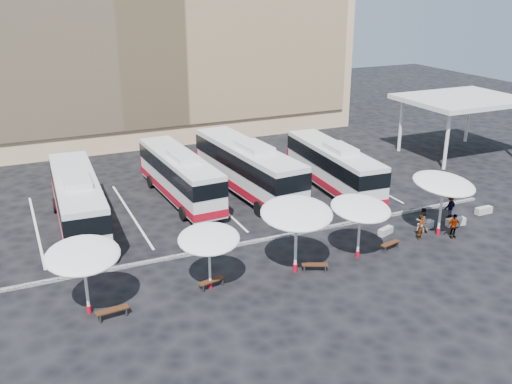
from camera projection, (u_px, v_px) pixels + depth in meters
name	position (u px, v px, depth m)	size (l,w,h in m)	color
ground	(261.00, 245.00, 33.82)	(120.00, 120.00, 0.00)	black
sandstone_building	(127.00, 4.00, 56.67)	(42.00, 18.25, 29.60)	tan
service_canopy	(462.00, 101.00, 49.95)	(10.00, 8.00, 5.20)	silver
curb_divider	(258.00, 241.00, 34.23)	(34.00, 0.25, 0.15)	black
bay_lines	(214.00, 201.00, 40.66)	(24.15, 12.00, 0.01)	white
bus_0	(78.00, 200.00, 35.38)	(3.18, 12.11, 3.81)	silver
bus_1	(180.00, 174.00, 40.36)	(3.08, 11.56, 3.64)	silver
bus_2	(247.00, 167.00, 41.36)	(3.65, 12.87, 4.03)	silver
bus_3	(333.00, 166.00, 42.32)	(3.15, 11.55, 3.63)	silver
sunshade_0	(83.00, 255.00, 25.84)	(3.78, 3.82, 3.57)	silver
sunshade_1	(209.00, 239.00, 28.14)	(4.09, 4.11, 3.25)	silver
sunshade_2	(297.00, 213.00, 29.58)	(4.64, 4.68, 3.99)	silver
sunshade_3	(361.00, 209.00, 31.31)	(3.75, 3.79, 3.51)	silver
sunshade_4	(444.00, 184.00, 34.07)	(4.92, 4.95, 3.91)	silver
wood_bench_0	(112.00, 311.00, 26.37)	(1.56, 0.54, 0.47)	#32180B
wood_bench_1	(211.00, 282.00, 28.99)	(1.49, 0.68, 0.44)	#32180B
wood_bench_2	(315.00, 266.00, 30.66)	(1.43, 0.93, 0.43)	#32180B
wood_bench_3	(390.00, 244.00, 33.17)	(1.42, 0.66, 0.42)	#32180B
conc_bench_0	(385.00, 231.00, 35.20)	(1.14, 0.38, 0.43)	#999994
conc_bench_1	(426.00, 226.00, 35.95)	(1.24, 0.41, 0.47)	#999994
conc_bench_2	(456.00, 222.00, 36.48)	(1.30, 0.43, 0.49)	#999994
conc_bench_3	(484.00, 210.00, 38.33)	(1.23, 0.41, 0.46)	#999994
passenger_0	(421.00, 227.00, 34.34)	(0.58, 0.38, 1.59)	black
passenger_1	(422.00, 220.00, 35.26)	(0.79, 0.62, 1.63)	black
passenger_2	(454.00, 226.00, 34.54)	(0.90, 0.38, 1.54)	black
passenger_3	(450.00, 205.00, 37.57)	(1.07, 0.61, 1.65)	black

